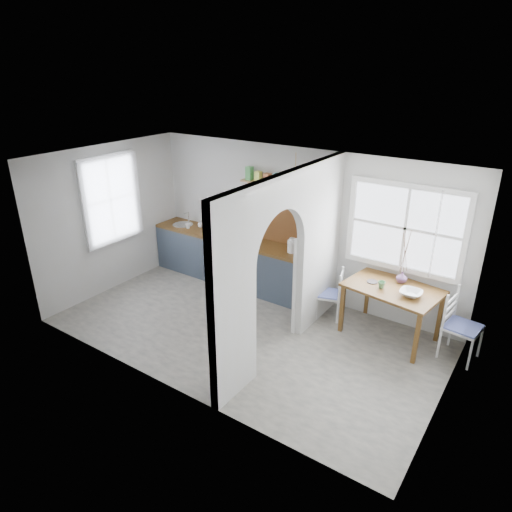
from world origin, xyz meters
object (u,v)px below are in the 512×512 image
Objects in this scene: chair_right at (463,327)px; vase at (402,277)px; dining_table at (390,312)px; kettle at (292,245)px; chair_left at (329,294)px.

chair_right reaches higher than vase.
chair_right is 5.90× the size of vase.
vase is (0.04, 0.23, 0.50)m from dining_table.
kettle is (-1.81, 0.16, 0.61)m from dining_table.
dining_table is 1.00m from chair_left.
chair_right is 1.07m from vase.
chair_left is at bearing 8.70° from kettle.
chair_right is at bearing -11.78° from vase.
vase is at bearing 21.79° from kettle.
kettle reaches higher than vase.
chair_right is at bearing 10.23° from dining_table.
chair_right is at bearing 72.59° from chair_left.
vase is at bearing 85.99° from chair_right.
vase is (-0.97, 0.20, 0.41)m from chair_right.
chair_left is at bearing 98.40° from chair_right.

